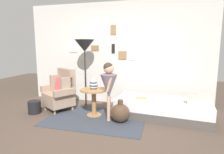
{
  "coord_description": "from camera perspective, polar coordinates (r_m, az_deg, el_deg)",
  "views": [
    {
      "loc": [
        1.2,
        -2.92,
        1.51
      ],
      "look_at": [
        0.15,
        0.95,
        0.85
      ],
      "focal_mm": 30.73,
      "sensor_mm": 36.0,
      "label": 1
    }
  ],
  "objects": [
    {
      "name": "ground_plane",
      "position": [
        3.5,
        -6.74,
        -16.27
      ],
      "size": [
        12.0,
        12.0,
        0.0
      ],
      "primitive_type": "plane",
      "color": "#4C3D33"
    },
    {
      "name": "gallery_wall",
      "position": [
        5.02,
        1.34,
        6.95
      ],
      "size": [
        4.8,
        0.12,
        2.6
      ],
      "color": "beige",
      "rests_on": "ground"
    },
    {
      "name": "rug",
      "position": [
        4.12,
        -4.75,
        -12.08
      ],
      "size": [
        2.02,
        1.4,
        0.01
      ],
      "primitive_type": "cube",
      "color": "#333842",
      "rests_on": "ground"
    },
    {
      "name": "armchair",
      "position": [
        4.69,
        -14.97,
        -4.17
      ],
      "size": [
        0.9,
        0.84,
        0.97
      ],
      "color": "tan",
      "rests_on": "ground"
    },
    {
      "name": "daybed",
      "position": [
        4.21,
        14.74,
        -9.1
      ],
      "size": [
        1.97,
        0.98,
        0.4
      ],
      "color": "#4C4742",
      "rests_on": "ground"
    },
    {
      "name": "pillow_head",
      "position": [
        4.25,
        25.49,
        -5.6
      ],
      "size": [
        0.21,
        0.14,
        0.16
      ],
      "primitive_type": "cube",
      "rotation": [
        0.0,
        0.0,
        -0.12
      ],
      "color": "beige",
      "rests_on": "daybed"
    },
    {
      "name": "pillow_mid",
      "position": [
        3.99,
        23.08,
        -6.36
      ],
      "size": [
        0.23,
        0.15,
        0.16
      ],
      "primitive_type": "cube",
      "rotation": [
        0.0,
        0.0,
        -0.14
      ],
      "color": "beige",
      "rests_on": "daybed"
    },
    {
      "name": "side_table",
      "position": [
        4.16,
        -5.42,
        -5.89
      ],
      "size": [
        0.58,
        0.58,
        0.59
      ],
      "color": "#9E7042",
      "rests_on": "ground"
    },
    {
      "name": "vase_striped",
      "position": [
        4.14,
        -5.51,
        -2.18
      ],
      "size": [
        0.18,
        0.18,
        0.24
      ],
      "color": "#2D384C",
      "rests_on": "side_table"
    },
    {
      "name": "floor_lamp",
      "position": [
        4.7,
        -8.15,
        8.62
      ],
      "size": [
        0.47,
        0.47,
        1.65
      ],
      "color": "black",
      "rests_on": "ground"
    },
    {
      "name": "person_child",
      "position": [
        3.81,
        -0.97,
        -1.98
      ],
      "size": [
        0.34,
        0.34,
        1.18
      ],
      "color": "tan",
      "rests_on": "ground"
    },
    {
      "name": "book_on_daybed",
      "position": [
        4.1,
        8.7,
        -6.25
      ],
      "size": [
        0.23,
        0.18,
        0.03
      ],
      "primitive_type": "cube",
      "rotation": [
        0.0,
        0.0,
        0.1
      ],
      "color": "tan",
      "rests_on": "daybed"
    },
    {
      "name": "demijohn_near",
      "position": [
        3.87,
        2.51,
        -10.58
      ],
      "size": [
        0.37,
        0.37,
        0.46
      ],
      "color": "#473323",
      "rests_on": "ground"
    },
    {
      "name": "magazine_basket",
      "position": [
        4.7,
        -22.07,
        -8.3
      ],
      "size": [
        0.28,
        0.28,
        0.28
      ],
      "primitive_type": "cylinder",
      "color": "black",
      "rests_on": "ground"
    }
  ]
}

